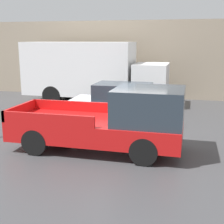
# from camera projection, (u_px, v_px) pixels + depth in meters

# --- Properties ---
(ground_plane) EXTENTS (60.00, 60.00, 0.00)m
(ground_plane) POSITION_uv_depth(u_px,v_px,m) (127.00, 142.00, 10.87)
(ground_plane) COLOR #3D3D3F
(building_wall) EXTENTS (28.00, 0.15, 4.61)m
(building_wall) POSITION_uv_depth(u_px,v_px,m) (157.00, 60.00, 18.57)
(building_wall) COLOR gray
(building_wall) RESTS_ON ground
(pickup_truck) EXTENTS (5.43, 2.12, 2.06)m
(pickup_truck) POSITION_uv_depth(u_px,v_px,m) (113.00, 121.00, 9.79)
(pickup_truck) COLOR red
(pickup_truck) RESTS_ON ground
(car) EXTENTS (4.29, 1.89, 1.65)m
(car) POSITION_uv_depth(u_px,v_px,m) (121.00, 103.00, 13.44)
(car) COLOR silver
(car) RESTS_ON ground
(delivery_truck) EXTENTS (7.84, 2.43, 3.35)m
(delivery_truck) POSITION_uv_depth(u_px,v_px,m) (90.00, 71.00, 17.17)
(delivery_truck) COLOR white
(delivery_truck) RESTS_ON ground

